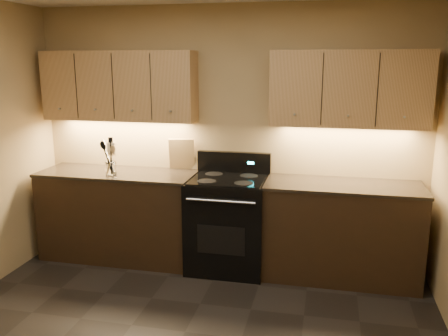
# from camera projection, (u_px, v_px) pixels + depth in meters

# --- Properties ---
(wall_back) EXTENTS (4.00, 0.04, 2.60)m
(wall_back) POSITION_uv_depth(u_px,v_px,m) (227.00, 136.00, 4.87)
(wall_back) COLOR tan
(wall_back) RESTS_ON ground
(counter_left) EXTENTS (1.62, 0.62, 0.93)m
(counter_left) POSITION_uv_depth(u_px,v_px,m) (119.00, 215.00, 5.00)
(counter_left) COLOR black
(counter_left) RESTS_ON ground
(counter_right) EXTENTS (1.46, 0.62, 0.93)m
(counter_right) POSITION_uv_depth(u_px,v_px,m) (341.00, 231.00, 4.52)
(counter_right) COLOR black
(counter_right) RESTS_ON ground
(stove) EXTENTS (0.76, 0.68, 1.14)m
(stove) POSITION_uv_depth(u_px,v_px,m) (228.00, 222.00, 4.73)
(stove) COLOR black
(stove) RESTS_ON ground
(upper_cab_left) EXTENTS (1.60, 0.30, 0.70)m
(upper_cab_left) POSITION_uv_depth(u_px,v_px,m) (119.00, 86.00, 4.84)
(upper_cab_left) COLOR tan
(upper_cab_left) RESTS_ON wall_back
(upper_cab_right) EXTENTS (1.44, 0.30, 0.70)m
(upper_cab_right) POSITION_uv_depth(u_px,v_px,m) (349.00, 89.00, 4.36)
(upper_cab_right) COLOR tan
(upper_cab_right) RESTS_ON wall_back
(outlet_plate) EXTENTS (0.08, 0.01, 0.12)m
(outlet_plate) POSITION_uv_depth(u_px,v_px,m) (111.00, 148.00, 5.17)
(outlet_plate) COLOR #B2B5BA
(outlet_plate) RESTS_ON wall_back
(utensil_crock) EXTENTS (0.12, 0.12, 0.13)m
(utensil_crock) POSITION_uv_depth(u_px,v_px,m) (111.00, 169.00, 4.77)
(utensil_crock) COLOR white
(utensil_crock) RESTS_ON counter_left
(cutting_board) EXTENTS (0.28, 0.13, 0.33)m
(cutting_board) POSITION_uv_depth(u_px,v_px,m) (182.00, 154.00, 4.97)
(cutting_board) COLOR tan
(cutting_board) RESTS_ON counter_left
(wooden_spoon) EXTENTS (0.12, 0.09, 0.29)m
(wooden_spoon) POSITION_uv_depth(u_px,v_px,m) (107.00, 160.00, 4.74)
(wooden_spoon) COLOR tan
(wooden_spoon) RESTS_ON utensil_crock
(black_spoon) EXTENTS (0.11, 0.17, 0.35)m
(black_spoon) POSITION_uv_depth(u_px,v_px,m) (112.00, 156.00, 4.76)
(black_spoon) COLOR black
(black_spoon) RESTS_ON utensil_crock
(black_turner) EXTENTS (0.11, 0.14, 0.38)m
(black_turner) POSITION_uv_depth(u_px,v_px,m) (111.00, 155.00, 4.71)
(black_turner) COLOR black
(black_turner) RESTS_ON utensil_crock
(steel_spatula) EXTENTS (0.24, 0.16, 0.36)m
(steel_spatula) POSITION_uv_depth(u_px,v_px,m) (113.00, 156.00, 4.74)
(steel_spatula) COLOR silver
(steel_spatula) RESTS_ON utensil_crock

